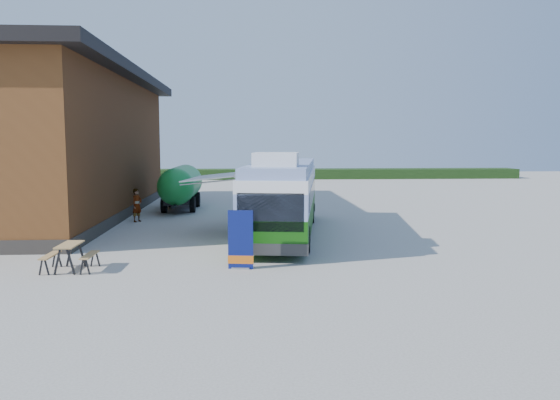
{
  "coord_description": "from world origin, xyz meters",
  "views": [
    {
      "loc": [
        -0.43,
        -18.75,
        3.82
      ],
      "look_at": [
        0.94,
        3.88,
        1.4
      ],
      "focal_mm": 35.0,
      "sensor_mm": 36.0,
      "label": 1
    }
  ],
  "objects": [
    {
      "name": "person_b",
      "position": [
        -0.21,
        11.15,
        0.84
      ],
      "size": [
        0.87,
        0.98,
        1.69
      ],
      "primitive_type": "imported",
      "rotation": [
        0.0,
        0.0,
        -1.89
      ],
      "color": "#999999",
      "rests_on": "ground"
    },
    {
      "name": "ground",
      "position": [
        0.0,
        0.0,
        0.0
      ],
      "size": [
        100.0,
        100.0,
        0.0
      ],
      "primitive_type": "plane",
      "color": "#BCB7AD",
      "rests_on": "ground"
    },
    {
      "name": "awning",
      "position": [
        -1.49,
        3.86,
        2.53
      ],
      "size": [
        2.82,
        4.01,
        0.49
      ],
      "rotation": [
        0.0,
        0.0,
        -0.14
      ],
      "color": "white",
      "rests_on": "ground"
    },
    {
      "name": "banner",
      "position": [
        -0.64,
        -2.56,
        0.73
      ],
      "size": [
        0.77,
        0.25,
        1.79
      ],
      "rotation": [
        0.0,
        0.0,
        -0.14
      ],
      "color": "#0B155A",
      "rests_on": "ground"
    },
    {
      "name": "barn",
      "position": [
        -10.5,
        10.0,
        3.59
      ],
      "size": [
        9.6,
        21.2,
        7.5
      ],
      "color": "brown",
      "rests_on": "ground"
    },
    {
      "name": "person_a",
      "position": [
        -5.7,
        7.53,
        0.8
      ],
      "size": [
        0.63,
        0.7,
        1.6
      ],
      "primitive_type": "imported",
      "rotation": [
        0.0,
        0.0,
        1.03
      ],
      "color": "#999999",
      "rests_on": "ground"
    },
    {
      "name": "hedge",
      "position": [
        8.0,
        38.0,
        0.5
      ],
      "size": [
        40.0,
        3.0,
        1.0
      ],
      "primitive_type": "cube",
      "color": "#264419",
      "rests_on": "ground"
    },
    {
      "name": "bus",
      "position": [
        1.07,
        3.49,
        1.65
      ],
      "size": [
        3.97,
        11.47,
        3.46
      ],
      "rotation": [
        0.0,
        0.0,
        -0.14
      ],
      "color": "#165E0F",
      "rests_on": "ground"
    },
    {
      "name": "slurry_tanker",
      "position": [
        -4.15,
        12.21,
        1.41
      ],
      "size": [
        2.01,
        6.66,
        2.46
      ],
      "rotation": [
        0.0,
        0.0,
        -0.01
      ],
      "color": "green",
      "rests_on": "ground"
    },
    {
      "name": "picnic_table",
      "position": [
        -5.7,
        -2.48,
        0.6
      ],
      "size": [
        1.43,
        1.27,
        0.81
      ],
      "rotation": [
        0.0,
        0.0,
        -0.01
      ],
      "color": "tan",
      "rests_on": "ground"
    }
  ]
}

